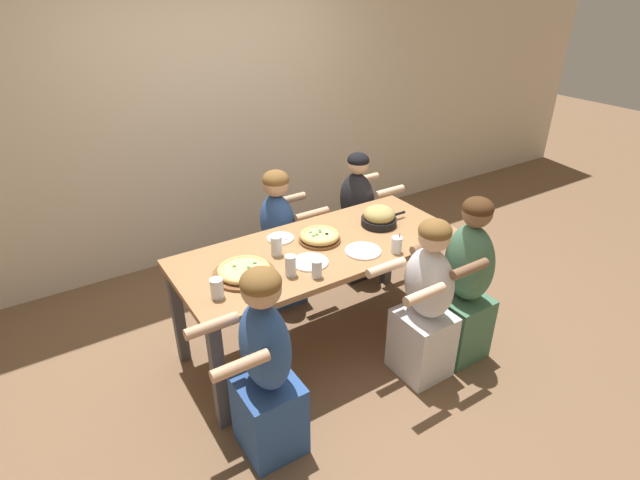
% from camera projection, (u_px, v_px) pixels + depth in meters
% --- Properties ---
extents(ground_plane, '(18.00, 18.00, 0.00)m').
position_uv_depth(ground_plane, '(320.00, 339.00, 3.69)').
color(ground_plane, brown).
rests_on(ground_plane, ground).
extents(restaurant_back_panel, '(10.00, 0.06, 3.20)m').
position_uv_depth(restaurant_back_panel, '(210.00, 79.00, 4.21)').
color(restaurant_back_panel, beige).
rests_on(restaurant_back_panel, ground).
extents(dining_table, '(1.93, 0.82, 0.78)m').
position_uv_depth(dining_table, '(320.00, 259.00, 3.36)').
color(dining_table, '#996B42').
rests_on(dining_table, ground).
extents(pizza_board_main, '(0.29, 0.29, 0.06)m').
position_uv_depth(pizza_board_main, '(320.00, 237.00, 3.37)').
color(pizza_board_main, brown).
rests_on(pizza_board_main, dining_table).
extents(pizza_board_second, '(0.38, 0.38, 0.05)m').
position_uv_depth(pizza_board_second, '(244.00, 271.00, 2.99)').
color(pizza_board_second, brown).
rests_on(pizza_board_second, dining_table).
extents(skillet_bowl, '(0.37, 0.26, 0.14)m').
position_uv_depth(skillet_bowl, '(379.00, 217.00, 3.58)').
color(skillet_bowl, black).
rests_on(skillet_bowl, dining_table).
extents(empty_plate_a, '(0.24, 0.24, 0.02)m').
position_uv_depth(empty_plate_a, '(363.00, 251.00, 3.25)').
color(empty_plate_a, white).
rests_on(empty_plate_a, dining_table).
extents(empty_plate_b, '(0.23, 0.23, 0.02)m').
position_uv_depth(empty_plate_b, '(310.00, 262.00, 3.13)').
color(empty_plate_b, white).
rests_on(empty_plate_b, dining_table).
extents(empty_plate_c, '(0.18, 0.18, 0.02)m').
position_uv_depth(empty_plate_c, '(280.00, 238.00, 3.41)').
color(empty_plate_c, white).
rests_on(empty_plate_c, dining_table).
extents(cocktail_glass_blue, '(0.07, 0.07, 0.13)m').
position_uv_depth(cocktail_glass_blue, '(396.00, 246.00, 3.23)').
color(cocktail_glass_blue, silver).
rests_on(cocktail_glass_blue, dining_table).
extents(drinking_glass_a, '(0.07, 0.07, 0.13)m').
position_uv_depth(drinking_glass_a, '(291.00, 267.00, 2.98)').
color(drinking_glass_a, silver).
rests_on(drinking_glass_a, dining_table).
extents(drinking_glass_b, '(0.07, 0.07, 0.13)m').
position_uv_depth(drinking_glass_b, '(276.00, 247.00, 3.19)').
color(drinking_glass_b, silver).
rests_on(drinking_glass_b, dining_table).
extents(drinking_glass_c, '(0.06, 0.06, 0.12)m').
position_uv_depth(drinking_glass_c, '(439.00, 230.00, 3.41)').
color(drinking_glass_c, silver).
rests_on(drinking_glass_c, dining_table).
extents(drinking_glass_d, '(0.07, 0.07, 0.12)m').
position_uv_depth(drinking_glass_d, '(217.00, 289.00, 2.77)').
color(drinking_glass_d, silver).
rests_on(drinking_glass_d, dining_table).
extents(drinking_glass_e, '(0.06, 0.06, 0.11)m').
position_uv_depth(drinking_glass_e, '(317.00, 269.00, 2.97)').
color(drinking_glass_e, silver).
rests_on(drinking_glass_e, dining_table).
extents(drinking_glass_f, '(0.07, 0.07, 0.13)m').
position_uv_depth(drinking_glass_f, '(428.00, 233.00, 3.37)').
color(drinking_glass_f, silver).
rests_on(drinking_glass_f, dining_table).
extents(diner_near_midright, '(0.51, 0.40, 1.13)m').
position_uv_depth(diner_near_midright, '(425.00, 307.00, 3.16)').
color(diner_near_midright, silver).
rests_on(diner_near_midright, ground).
extents(diner_near_left, '(0.51, 0.40, 1.17)m').
position_uv_depth(diner_near_left, '(266.00, 373.00, 2.61)').
color(diner_near_left, '#2D5193').
rests_on(diner_near_left, ground).
extents(diner_far_right, '(0.51, 0.40, 1.12)m').
position_uv_depth(diner_far_right, '(356.00, 221.00, 4.29)').
color(diner_far_right, '#232328').
rests_on(diner_far_right, ground).
extents(diner_near_right, '(0.51, 0.40, 1.19)m').
position_uv_depth(diner_near_right, '(465.00, 287.00, 3.31)').
color(diner_near_right, '#477556').
rests_on(diner_near_right, ground).
extents(diner_far_center, '(0.51, 0.40, 1.12)m').
position_uv_depth(diner_far_center, '(279.00, 243.00, 3.92)').
color(diner_far_center, '#2D5193').
rests_on(diner_far_center, ground).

